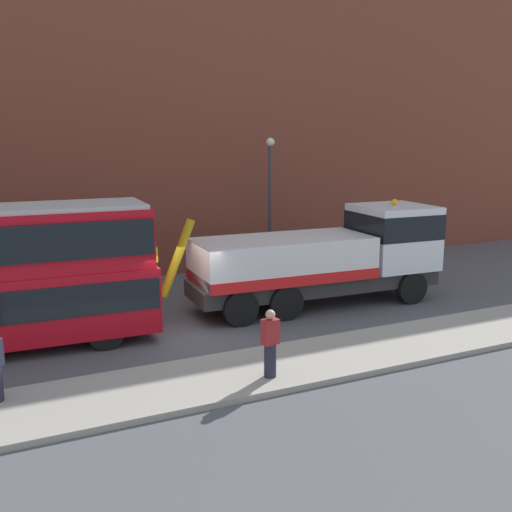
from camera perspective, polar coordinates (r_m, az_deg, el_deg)
name	(u,v)px	position (r m, az deg, el deg)	size (l,w,h in m)	color
ground_plane	(179,329)	(18.94, -7.39, -6.97)	(120.00, 120.00, 0.00)	#4C4C51
near_kerb	(232,375)	(15.22, -2.35, -11.34)	(60.00, 2.80, 0.15)	gray
building_facade	(113,81)	(25.53, -13.55, 15.96)	(60.00, 1.50, 16.00)	brown
recovery_tow_truck	(328,256)	(21.26, 6.90, 0.02)	(10.20, 3.04, 3.67)	#2D2D2D
pedestrian_bystander	(270,344)	(14.65, 1.37, -8.44)	(0.43, 0.34, 1.71)	#232333
street_lamp	(270,194)	(25.52, 1.36, 5.93)	(0.36, 0.36, 5.83)	#38383D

